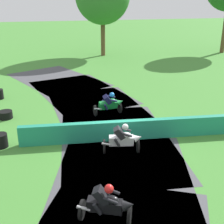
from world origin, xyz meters
TOP-DOWN VIEW (x-y plane):
  - ground_plane at (0.00, 0.00)m, footprint 120.00×120.00m
  - track_asphalt at (-1.34, 0.09)m, footprint 10.59×30.32m
  - motorcycle_lead_black at (-1.43, -5.14)m, footprint 1.67×1.19m
  - motorcycle_chase_white at (-0.03, -1.27)m, footprint 1.71×0.93m
  - motorcycle_trailing_green at (0.25, 3.00)m, footprint 1.69×0.95m
  - tire_stack_mid_b at (-5.03, 0.33)m, footprint 0.58×0.58m
  - tire_stack_far at (-5.20, 3.61)m, footprint 0.70×0.70m

SIDE VIEW (x-z plane):
  - ground_plane at x=0.00m, z-range 0.00..0.00m
  - track_asphalt at x=-1.34m, z-range 0.00..0.01m
  - tire_stack_far at x=-5.20m, z-range 0.00..0.40m
  - tire_stack_mid_b at x=-5.03m, z-range 0.00..0.60m
  - motorcycle_trailing_green at x=0.25m, z-range -0.08..1.34m
  - motorcycle_chase_white at x=-0.03m, z-range -0.06..1.37m
  - motorcycle_lead_black at x=-1.43m, z-range -0.06..1.37m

